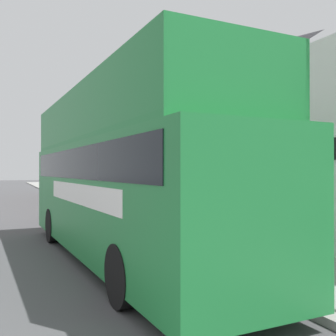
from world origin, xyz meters
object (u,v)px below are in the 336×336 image
object	(u,v)px
tour_bus	(119,185)
lamp_post_second	(117,145)
parked_car_ahead_of_bus	(79,206)
pedestrian_second	(311,236)
lamp_post_nearest	(238,124)

from	to	relation	value
tour_bus	lamp_post_second	size ratio (longest dim) A/B	2.32
tour_bus	parked_car_ahead_of_bus	world-z (taller)	tour_bus
tour_bus	pedestrian_second	world-z (taller)	tour_bus
tour_bus	pedestrian_second	bearing A→B (deg)	-64.49
parked_car_ahead_of_bus	pedestrian_second	xyz separation A→B (m)	(1.88, -11.88, 0.40)
pedestrian_second	tour_bus	bearing A→B (deg)	118.37
tour_bus	parked_car_ahead_of_bus	bearing A→B (deg)	84.08
tour_bus	lamp_post_second	xyz separation A→B (m)	(2.07, 7.56, 1.51)
lamp_post_nearest	lamp_post_second	bearing A→B (deg)	90.09
tour_bus	pedestrian_second	size ratio (longest dim) A/B	6.79
parked_car_ahead_of_bus	lamp_post_second	size ratio (longest dim) A/B	0.94
lamp_post_second	pedestrian_second	bearing A→B (deg)	-88.93
pedestrian_second	lamp_post_nearest	bearing A→B (deg)	95.91
tour_bus	lamp_post_second	distance (m)	7.98
tour_bus	lamp_post_second	bearing A→B (deg)	71.86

